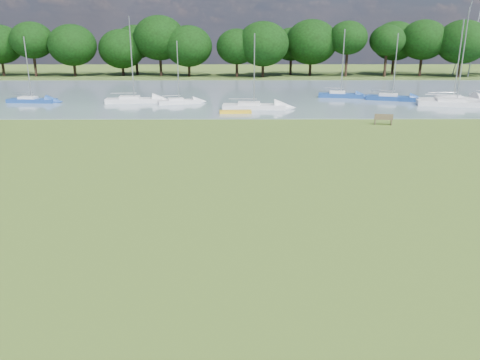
{
  "coord_description": "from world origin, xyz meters",
  "views": [
    {
      "loc": [
        -0.54,
        -21.63,
        7.52
      ],
      "look_at": [
        -0.41,
        -2.0,
        1.45
      ],
      "focal_mm": 35.0,
      "sensor_mm": 36.0,
      "label": 1
    }
  ],
  "objects_px": {
    "kayak": "(235,112)",
    "sailboat_6": "(179,100)",
    "sailboat_1": "(456,101)",
    "riverbank_bench": "(383,119)",
    "sailboat_2": "(392,96)",
    "sailboat_8": "(340,94)",
    "sailboat_4": "(453,99)",
    "sailboat_3": "(31,99)",
    "sailboat_5": "(253,105)",
    "sailboat_9": "(134,99)"
  },
  "relations": [
    {
      "from": "sailboat_5",
      "to": "sailboat_6",
      "type": "relative_size",
      "value": 1.11
    },
    {
      "from": "sailboat_1",
      "to": "sailboat_8",
      "type": "distance_m",
      "value": 13.47
    },
    {
      "from": "riverbank_bench",
      "to": "sailboat_3",
      "type": "distance_m",
      "value": 39.53
    },
    {
      "from": "sailboat_2",
      "to": "sailboat_8",
      "type": "xyz_separation_m",
      "value": [
        -5.64,
        2.68,
        0.03
      ]
    },
    {
      "from": "sailboat_4",
      "to": "kayak",
      "type": "bearing_deg",
      "value": -167.69
    },
    {
      "from": "riverbank_bench",
      "to": "sailboat_9",
      "type": "height_order",
      "value": "sailboat_9"
    },
    {
      "from": "sailboat_3",
      "to": "sailboat_5",
      "type": "relative_size",
      "value": 0.96
    },
    {
      "from": "sailboat_1",
      "to": "sailboat_3",
      "type": "distance_m",
      "value": 48.44
    },
    {
      "from": "sailboat_2",
      "to": "sailboat_5",
      "type": "height_order",
      "value": "sailboat_2"
    },
    {
      "from": "riverbank_bench",
      "to": "sailboat_5",
      "type": "bearing_deg",
      "value": 152.32
    },
    {
      "from": "sailboat_1",
      "to": "sailboat_5",
      "type": "distance_m",
      "value": 22.73
    },
    {
      "from": "sailboat_4",
      "to": "sailboat_8",
      "type": "distance_m",
      "value": 13.0
    },
    {
      "from": "sailboat_2",
      "to": "sailboat_4",
      "type": "xyz_separation_m",
      "value": [
        6.36,
        -2.31,
        0.03
      ]
    },
    {
      "from": "sailboat_1",
      "to": "sailboat_6",
      "type": "bearing_deg",
      "value": -169.97
    },
    {
      "from": "sailboat_3",
      "to": "sailboat_6",
      "type": "distance_m",
      "value": 17.34
    },
    {
      "from": "sailboat_8",
      "to": "sailboat_9",
      "type": "relative_size",
      "value": 0.86
    },
    {
      "from": "sailboat_2",
      "to": "sailboat_9",
      "type": "distance_m",
      "value": 30.78
    },
    {
      "from": "sailboat_2",
      "to": "sailboat_6",
      "type": "relative_size",
      "value": 1.12
    },
    {
      "from": "kayak",
      "to": "sailboat_6",
      "type": "height_order",
      "value": "sailboat_6"
    },
    {
      "from": "sailboat_1",
      "to": "sailboat_4",
      "type": "xyz_separation_m",
      "value": [
        0.69,
        2.32,
        0.01
      ]
    },
    {
      "from": "sailboat_5",
      "to": "sailboat_6",
      "type": "height_order",
      "value": "sailboat_5"
    },
    {
      "from": "sailboat_1",
      "to": "sailboat_6",
      "type": "xyz_separation_m",
      "value": [
        -31.05,
        1.84,
        -0.08
      ]
    },
    {
      "from": "riverbank_bench",
      "to": "sailboat_2",
      "type": "bearing_deg",
      "value": 81.54
    },
    {
      "from": "sailboat_6",
      "to": "sailboat_8",
      "type": "bearing_deg",
      "value": -2.15
    },
    {
      "from": "sailboat_3",
      "to": "sailboat_9",
      "type": "bearing_deg",
      "value": 3.53
    },
    {
      "from": "kayak",
      "to": "sailboat_1",
      "type": "height_order",
      "value": "sailboat_1"
    },
    {
      "from": "sailboat_4",
      "to": "riverbank_bench",
      "type": "bearing_deg",
      "value": -135.97
    },
    {
      "from": "sailboat_2",
      "to": "sailboat_4",
      "type": "relative_size",
      "value": 0.84
    },
    {
      "from": "riverbank_bench",
      "to": "sailboat_6",
      "type": "relative_size",
      "value": 0.24
    },
    {
      "from": "kayak",
      "to": "sailboat_4",
      "type": "bearing_deg",
      "value": 11.96
    },
    {
      "from": "riverbank_bench",
      "to": "sailboat_4",
      "type": "xyz_separation_m",
      "value": [
        12.16,
        13.62,
        0.06
      ]
    },
    {
      "from": "sailboat_3",
      "to": "sailboat_5",
      "type": "bearing_deg",
      "value": -7.02
    },
    {
      "from": "sailboat_2",
      "to": "sailboat_3",
      "type": "xyz_separation_m",
      "value": [
        -42.68,
        -1.71,
        -0.05
      ]
    },
    {
      "from": "sailboat_3",
      "to": "sailboat_4",
      "type": "xyz_separation_m",
      "value": [
        49.04,
        -0.61,
        0.08
      ]
    },
    {
      "from": "riverbank_bench",
      "to": "sailboat_3",
      "type": "xyz_separation_m",
      "value": [
        -36.88,
        14.23,
        -0.02
      ]
    },
    {
      "from": "kayak",
      "to": "sailboat_1",
      "type": "bearing_deg",
      "value": 7.31
    },
    {
      "from": "kayak",
      "to": "sailboat_5",
      "type": "bearing_deg",
      "value": 52.88
    },
    {
      "from": "sailboat_6",
      "to": "sailboat_8",
      "type": "xyz_separation_m",
      "value": [
        19.74,
        5.48,
        0.09
      ]
    },
    {
      "from": "kayak",
      "to": "sailboat_2",
      "type": "distance_m",
      "value": 21.23
    },
    {
      "from": "sailboat_5",
      "to": "sailboat_8",
      "type": "relative_size",
      "value": 0.94
    },
    {
      "from": "riverbank_bench",
      "to": "kayak",
      "type": "xyz_separation_m",
      "value": [
        -13.04,
        6.14,
        -0.28
      ]
    },
    {
      "from": "kayak",
      "to": "sailboat_6",
      "type": "distance_m",
      "value": 9.57
    },
    {
      "from": "sailboat_1",
      "to": "riverbank_bench",
      "type": "bearing_deg",
      "value": -122.03
    },
    {
      "from": "kayak",
      "to": "sailboat_5",
      "type": "distance_m",
      "value": 3.52
    },
    {
      "from": "sailboat_1",
      "to": "kayak",
      "type": "bearing_deg",
      "value": -154.71
    },
    {
      "from": "sailboat_8",
      "to": "sailboat_2",
      "type": "bearing_deg",
      "value": -12.46
    },
    {
      "from": "riverbank_bench",
      "to": "sailboat_1",
      "type": "height_order",
      "value": "sailboat_1"
    },
    {
      "from": "kayak",
      "to": "riverbank_bench",
      "type": "bearing_deg",
      "value": -29.79
    },
    {
      "from": "sailboat_1",
      "to": "sailboat_2",
      "type": "bearing_deg",
      "value": 154.17
    },
    {
      "from": "kayak",
      "to": "sailboat_8",
      "type": "xyz_separation_m",
      "value": [
        13.2,
        12.47,
        0.34
      ]
    }
  ]
}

